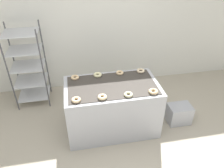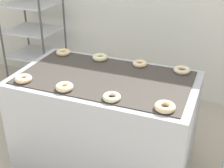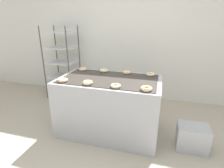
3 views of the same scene
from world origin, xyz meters
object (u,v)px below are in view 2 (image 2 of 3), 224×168
at_px(donut_near_midleft, 64,87).
at_px(donut_far_left, 63,52).
at_px(donut_far_midleft, 100,57).
at_px(donut_far_right, 182,70).
at_px(donut_far_midright, 140,64).
at_px(donut_near_right, 165,107).
at_px(donut_near_midright, 112,97).
at_px(donut_near_left, 23,79).
at_px(fryer_machine, 106,122).
at_px(baking_rack_cart, 34,30).

xyz_separation_m(donut_near_midleft, donut_far_left, (-0.35, 0.60, -0.00)).
bearing_deg(donut_far_left, donut_far_midleft, 1.52).
bearing_deg(donut_far_midleft, donut_far_right, 0.17).
xyz_separation_m(donut_near_midleft, donut_far_midright, (0.38, 0.61, -0.00)).
xyz_separation_m(donut_near_right, donut_far_midleft, (-0.72, 0.61, -0.00)).
bearing_deg(donut_near_midleft, donut_near_midright, -0.88).
relative_size(donut_near_left, donut_near_midright, 1.02).
bearing_deg(fryer_machine, baking_rack_cart, 143.26).
xyz_separation_m(donut_near_midright, donut_far_left, (-0.72, 0.60, 0.00)).
distance_m(fryer_machine, donut_far_midright, 0.57).
bearing_deg(fryer_machine, donut_near_midleft, -122.87).
xyz_separation_m(baking_rack_cart, donut_near_left, (0.81, -1.31, 0.10)).
distance_m(donut_near_right, donut_far_right, 0.61).
relative_size(donut_near_midright, donut_near_right, 0.91).
height_order(donut_near_midright, donut_near_right, donut_near_right).
xyz_separation_m(baking_rack_cart, donut_near_midleft, (1.17, -1.31, 0.10)).
bearing_deg(baking_rack_cart, donut_far_midright, -24.43).
bearing_deg(fryer_machine, donut_far_right, 29.77).
xyz_separation_m(donut_near_midright, donut_far_midleft, (-0.35, 0.61, 0.00)).
distance_m(fryer_machine, donut_far_left, 0.76).
bearing_deg(donut_far_midleft, donut_far_midright, 0.41).
bearing_deg(donut_far_right, donut_far_left, -179.38).
xyz_separation_m(donut_near_right, donut_far_midright, (-0.36, 0.61, -0.00)).
height_order(donut_near_left, donut_near_midleft, donut_near_midleft).
bearing_deg(donut_near_midleft, donut_near_left, 179.29).
bearing_deg(donut_far_midright, donut_far_right, -0.08).
relative_size(donut_near_midright, donut_far_midleft, 0.95).
relative_size(donut_near_midleft, donut_far_midleft, 0.97).
xyz_separation_m(donut_near_midright, donut_far_right, (0.37, 0.62, -0.00)).
height_order(donut_near_left, donut_far_right, donut_near_left).
bearing_deg(donut_far_midleft, donut_near_left, -121.78).
height_order(fryer_machine, donut_near_midright, donut_near_midright).
height_order(donut_far_midleft, donut_far_right, donut_far_midleft).
xyz_separation_m(donut_far_midright, donut_far_right, (0.36, -0.00, 0.00)).
xyz_separation_m(donut_near_left, donut_far_midleft, (0.37, 0.60, 0.00)).
height_order(baking_rack_cart, donut_far_midleft, baking_rack_cart).
bearing_deg(donut_near_right, donut_near_midleft, 179.71).
bearing_deg(donut_near_right, donut_near_midright, -179.69).
bearing_deg(donut_near_right, donut_near_left, 179.58).
bearing_deg(donut_far_left, baking_rack_cart, 138.85).
height_order(baking_rack_cart, donut_near_midleft, baking_rack_cart).
relative_size(baking_rack_cart, donut_near_midright, 12.01).
relative_size(fryer_machine, donut_near_left, 11.07).
distance_m(donut_far_midleft, donut_far_right, 0.72).
bearing_deg(donut_near_right, baking_rack_cart, 145.32).
relative_size(donut_far_midright, donut_far_right, 0.91).
distance_m(donut_near_left, donut_near_midright, 0.73).
bearing_deg(donut_far_right, fryer_machine, -150.23).
xyz_separation_m(fryer_machine, donut_far_left, (-0.54, 0.30, 0.45)).
bearing_deg(baking_rack_cart, donut_near_midright, -40.66).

